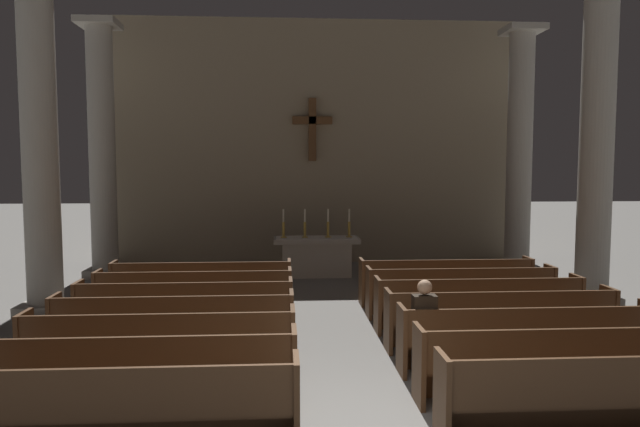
{
  "coord_description": "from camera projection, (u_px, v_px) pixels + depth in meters",
  "views": [
    {
      "loc": [
        -0.87,
        -5.68,
        2.84
      ],
      "look_at": [
        0.0,
        7.8,
        1.75
      ],
      "focal_mm": 32.67,
      "sensor_mm": 36.0,
      "label": 1
    }
  ],
  "objects": [
    {
      "name": "pew_left_row_7",
      "position": [
        202.0,
        284.0,
        11.71
      ],
      "size": [
        3.57,
        0.5,
        0.95
      ],
      "color": "brown",
      "rests_on": "ground"
    },
    {
      "name": "candlestick_outer_right",
      "position": [
        349.0,
        228.0,
        15.07
      ],
      "size": [
        0.16,
        0.16,
        0.73
      ],
      "color": "#B79338",
      "rests_on": "altar"
    },
    {
      "name": "pew_left_row_1",
      "position": [
        117.0,
        408.0,
        5.69
      ],
      "size": [
        3.57,
        0.5,
        0.95
      ],
      "color": "brown",
      "rests_on": "ground"
    },
    {
      "name": "pew_right_row_5",
      "position": [
        478.0,
        304.0,
        10.03
      ],
      "size": [
        3.57,
        0.5,
        0.95
      ],
      "color": "brown",
      "rests_on": "ground"
    },
    {
      "name": "pew_left_row_5",
      "position": [
        186.0,
        308.0,
        9.71
      ],
      "size": [
        3.57,
        0.5,
        0.95
      ],
      "color": "brown",
      "rests_on": "ground"
    },
    {
      "name": "column_left_second",
      "position": [
        40.0,
        149.0,
        11.05
      ],
      "size": [
        0.99,
        0.99,
        6.52
      ],
      "color": "#ADA89E",
      "rests_on": "ground"
    },
    {
      "name": "pew_left_row_6",
      "position": [
        195.0,
        295.0,
        10.71
      ],
      "size": [
        3.57,
        0.5,
        0.95
      ],
      "color": "brown",
      "rests_on": "ground"
    },
    {
      "name": "pew_right_row_4",
      "position": [
        500.0,
        319.0,
        9.02
      ],
      "size": [
        3.57,
        0.5,
        0.95
      ],
      "color": "brown",
      "rests_on": "ground"
    },
    {
      "name": "candlestick_inner_left",
      "position": [
        305.0,
        228.0,
        15.0
      ],
      "size": [
        0.16,
        0.16,
        0.73
      ],
      "color": "#B79338",
      "rests_on": "altar"
    },
    {
      "name": "column_right_third",
      "position": [
        519.0,
        154.0,
        15.57
      ],
      "size": [
        0.99,
        0.99,
        6.52
      ],
      "color": "#ADA89E",
      "rests_on": "ground"
    },
    {
      "name": "pew_right_row_2",
      "position": [
        563.0,
        363.0,
        7.02
      ],
      "size": [
        3.57,
        0.5,
        0.95
      ],
      "color": "brown",
      "rests_on": "ground"
    },
    {
      "name": "pew_left_row_3",
      "position": [
        160.0,
        345.0,
        7.7
      ],
      "size": [
        3.57,
        0.5,
        0.95
      ],
      "color": "brown",
      "rests_on": "ground"
    },
    {
      "name": "candlestick_inner_right",
      "position": [
        328.0,
        228.0,
        15.04
      ],
      "size": [
        0.16,
        0.16,
        0.73
      ],
      "color": "#B79338",
      "rests_on": "altar"
    },
    {
      "name": "pew_right_row_3",
      "position": [
        528.0,
        338.0,
        8.02
      ],
      "size": [
        3.57,
        0.5,
        0.95
      ],
      "color": "brown",
      "rests_on": "ground"
    },
    {
      "name": "pew_left_row_4",
      "position": [
        174.0,
        325.0,
        8.7
      ],
      "size": [
        3.57,
        0.5,
        0.95
      ],
      "color": "brown",
      "rests_on": "ground"
    },
    {
      "name": "lone_worshipper",
      "position": [
        423.0,
        324.0,
        7.95
      ],
      "size": [
        0.32,
        0.43,
        1.32
      ],
      "color": "#26262B",
      "rests_on": "ground"
    },
    {
      "name": "candlestick_outer_left",
      "position": [
        284.0,
        228.0,
        14.96
      ],
      "size": [
        0.16,
        0.16,
        0.73
      ],
      "color": "#B79338",
      "rests_on": "altar"
    },
    {
      "name": "pew_right_row_7",
      "position": [
        446.0,
        281.0,
        12.03
      ],
      "size": [
        3.57,
        0.5,
        0.95
      ],
      "color": "brown",
      "rests_on": "ground"
    },
    {
      "name": "pew_right_row_1",
      "position": [
        609.0,
        395.0,
        6.01
      ],
      "size": [
        3.57,
        0.5,
        0.95
      ],
      "color": "brown",
      "rests_on": "ground"
    },
    {
      "name": "altar",
      "position": [
        316.0,
        256.0,
        15.08
      ],
      "size": [
        2.2,
        0.9,
        1.01
      ],
      "color": "#A8A399",
      "rests_on": "ground"
    },
    {
      "name": "pew_right_row_6",
      "position": [
        461.0,
        291.0,
        11.03
      ],
      "size": [
        3.57,
        0.5,
        0.95
      ],
      "color": "brown",
      "rests_on": "ground"
    },
    {
      "name": "column_right_second",
      "position": [
        596.0,
        150.0,
        11.75
      ],
      "size": [
        0.99,
        0.99,
        6.52
      ],
      "color": "#ADA89E",
      "rests_on": "ground"
    },
    {
      "name": "pew_left_row_2",
      "position": [
        142.0,
        372.0,
        6.7
      ],
      "size": [
        3.57,
        0.5,
        0.95
      ],
      "color": "brown",
      "rests_on": "ground"
    },
    {
      "name": "column_left_third",
      "position": [
        102.0,
        153.0,
        14.87
      ],
      "size": [
        0.99,
        0.99,
        6.52
      ],
      "color": "#ADA89E",
      "rests_on": "ground"
    },
    {
      "name": "apse_with_cross",
      "position": [
        312.0,
        142.0,
        17.1
      ],
      "size": [
        12.0,
        0.47,
        7.09
      ],
      "color": "gray",
      "rests_on": "ground"
    }
  ]
}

